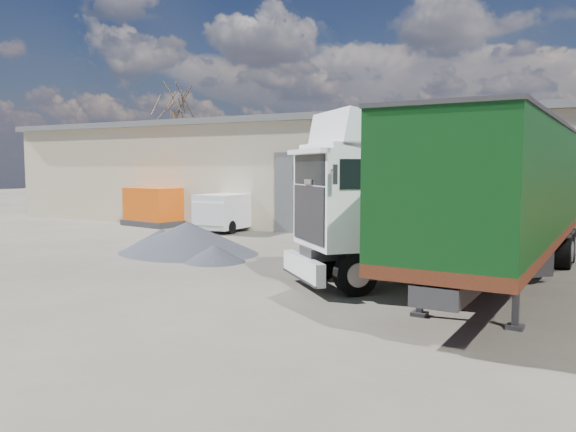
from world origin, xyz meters
The scene contains 8 objects.
ground centered at (0.00, 0.00, 0.00)m, with size 120.00×120.00×0.00m, color #2C2924.
warehouse centered at (-6.00, 16.00, 2.66)m, with size 30.60×12.60×5.42m.
bare_tree centered at (-18.00, 20.00, 7.92)m, with size 4.00×4.00×9.60m.
tractor_unit centered at (3.91, 1.31, 1.81)m, with size 6.14×6.15×4.29m.
box_trailer centered at (6.69, 2.56, 2.43)m, with size 3.19×12.08×3.98m.
panel_van centered at (-6.14, 9.62, 0.89)m, with size 1.81×4.24×1.72m.
orange_skip centered at (-10.74, 9.56, 0.83)m, with size 3.37×2.46×1.91m.
gravel_heap centered at (-3.73, 3.20, 0.50)m, with size 6.03×5.26×1.08m.
Camera 1 is at (8.39, -12.16, 2.95)m, focal length 35.00 mm.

